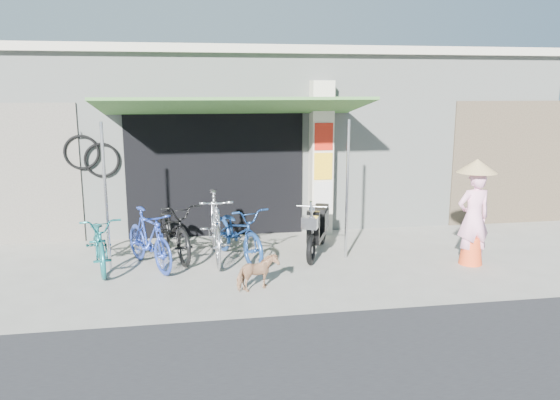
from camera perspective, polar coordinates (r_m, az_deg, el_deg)
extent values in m
plane|color=gray|center=(8.58, 2.43, -7.85)|extent=(80.00, 80.00, 0.00)
cube|color=#9BA199|center=(13.17, -2.07, 6.79)|extent=(12.00, 5.00, 3.50)
cube|color=beige|center=(13.15, -2.13, 14.76)|extent=(12.30, 5.30, 0.16)
cube|color=black|center=(10.63, -6.73, 2.84)|extent=(3.40, 0.06, 2.50)
cube|color=black|center=(10.77, -6.64, -0.84)|extent=(3.06, 0.04, 1.10)
torus|color=black|center=(10.66, -18.13, 4.00)|extent=(0.65, 0.05, 0.65)
cylinder|color=silver|center=(10.65, -18.22, 5.72)|extent=(0.02, 0.02, 0.12)
torus|color=black|center=(10.71, -20.03, 4.71)|extent=(0.65, 0.05, 0.65)
cylinder|color=silver|center=(10.70, -20.13, 6.42)|extent=(0.02, 0.02, 0.12)
cube|color=beige|center=(10.76, 4.27, 4.33)|extent=(0.42, 0.42, 3.00)
cube|color=red|center=(10.50, 4.59, 6.62)|extent=(0.36, 0.02, 0.52)
cube|color=yellow|center=(10.56, 4.54, 3.54)|extent=(0.36, 0.02, 0.52)
cube|color=beige|center=(10.66, 4.50, 0.55)|extent=(0.36, 0.02, 0.50)
cube|color=#3B692F|center=(9.60, -4.83, 9.74)|extent=(4.60, 1.88, 0.35)
cylinder|color=silver|center=(8.93, -17.75, 0.22)|extent=(0.05, 0.05, 2.36)
cylinder|color=silver|center=(9.20, 7.03, 1.01)|extent=(0.05, 0.05, 2.36)
cube|color=brown|center=(12.55, 22.89, 3.57)|extent=(2.60, 0.06, 2.60)
cube|color=#6B665B|center=(11.13, -26.69, 2.33)|extent=(2.60, 0.06, 2.60)
imported|color=#155F62|center=(9.23, -18.29, -4.10)|extent=(0.96, 1.81, 0.91)
imported|color=#203795|center=(9.04, -13.52, -3.95)|extent=(1.15, 1.63, 0.97)
imported|color=black|center=(9.55, -11.05, -2.95)|extent=(1.19, 1.99, 0.99)
imported|color=silver|center=(9.26, -6.77, -2.75)|extent=(0.57, 1.92, 1.15)
imported|color=navy|center=(9.21, -4.47, -3.38)|extent=(1.24, 1.94, 0.96)
imported|color=tan|center=(7.89, -2.38, -7.62)|extent=(0.67, 0.51, 0.52)
torus|color=black|center=(9.00, 3.25, -5.22)|extent=(0.27, 0.50, 0.51)
torus|color=black|center=(10.19, 4.44, -3.23)|extent=(0.27, 0.50, 0.51)
cube|color=black|center=(9.57, 3.89, -3.75)|extent=(0.54, 0.92, 0.10)
cube|color=black|center=(9.84, 4.22, -2.06)|extent=(0.43, 0.58, 0.33)
cube|color=black|center=(9.80, 4.24, -0.91)|extent=(0.41, 0.58, 0.09)
cube|color=black|center=(9.09, 3.48, -2.82)|extent=(0.23, 0.17, 0.54)
cylinder|color=silver|center=(8.85, 3.34, -0.67)|extent=(0.47, 0.22, 0.03)
cube|color=silver|center=(8.74, 3.13, -2.38)|extent=(0.30, 0.27, 0.19)
imported|color=#FCAACD|center=(9.44, 19.55, -1.76)|extent=(0.59, 0.41, 1.57)
cone|color=#E34920|center=(9.57, 19.33, -5.00)|extent=(0.38, 0.38, 0.46)
cone|color=tan|center=(9.28, 19.91, 3.38)|extent=(0.64, 0.64, 0.22)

